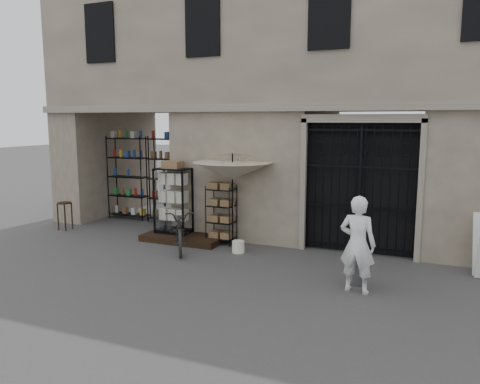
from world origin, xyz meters
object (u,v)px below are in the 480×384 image
at_px(wire_rack, 221,215).
at_px(white_bucket, 238,247).
at_px(market_umbrella, 232,166).
at_px(steel_bollard, 358,261).
at_px(wooden_stool, 65,215).
at_px(shopkeeper, 356,291).
at_px(display_cabinet, 173,204).
at_px(bicycle, 180,250).

bearing_deg(wire_rack, white_bucket, -61.59).
relative_size(market_umbrella, steel_bollard, 2.89).
relative_size(wooden_stool, shopkeeper, 0.44).
xyz_separation_m(display_cabinet, steel_bollard, (4.82, -1.66, -0.43)).
distance_m(market_umbrella, shopkeeper, 4.20).
distance_m(display_cabinet, wooden_stool, 3.29).
bearing_deg(steel_bollard, market_umbrella, 152.99).
bearing_deg(display_cabinet, shopkeeper, -35.19).
height_order(market_umbrella, bicycle, market_umbrella).
bearing_deg(steel_bollard, white_bucket, 158.35).
bearing_deg(bicycle, display_cabinet, 96.77).
distance_m(market_umbrella, wooden_stool, 5.11).
height_order(wire_rack, white_bucket, wire_rack).
bearing_deg(display_cabinet, wooden_stool, 172.42).
height_order(display_cabinet, shopkeeper, display_cabinet).
bearing_deg(white_bucket, steel_bollard, -21.65).
bearing_deg(wooden_stool, display_cabinet, 5.49).
distance_m(display_cabinet, bicycle, 1.41).
distance_m(market_umbrella, white_bucket, 1.87).
xyz_separation_m(display_cabinet, white_bucket, (2.00, -0.54, -0.75)).
distance_m(white_bucket, steel_bollard, 3.05).
height_order(bicycle, steel_bollard, bicycle).
distance_m(wooden_stool, steel_bollard, 8.17).
xyz_separation_m(white_bucket, steel_bollard, (2.82, -1.12, 0.32)).
xyz_separation_m(wooden_stool, shopkeeper, (8.09, -1.66, -0.40)).
relative_size(white_bucket, shopkeeper, 0.16).
bearing_deg(wooden_stool, shopkeeper, -11.59).
relative_size(white_bucket, wooden_stool, 0.37).
bearing_deg(display_cabinet, steel_bollard, -32.05).
height_order(market_umbrella, steel_bollard, market_umbrella).
height_order(wooden_stool, steel_bollard, steel_bollard).
bearing_deg(bicycle, wooden_stool, 140.35).
height_order(wire_rack, shopkeeper, wire_rack).
bearing_deg(white_bucket, display_cabinet, 164.93).
xyz_separation_m(market_umbrella, wooden_stool, (-4.88, -0.27, -1.50)).
height_order(wooden_stool, shopkeeper, wooden_stool).
bearing_deg(shopkeeper, market_umbrella, -23.97).
relative_size(display_cabinet, wooden_stool, 2.34).
bearing_deg(white_bucket, market_umbrella, 125.67).
distance_m(white_bucket, shopkeeper, 3.19).
bearing_deg(bicycle, shopkeeper, -46.64).
bearing_deg(wooden_stool, market_umbrella, 3.22).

